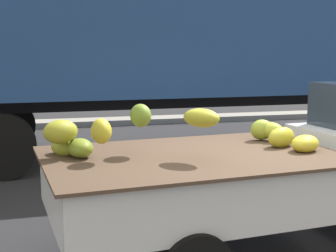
{
  "coord_description": "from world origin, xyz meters",
  "views": [
    {
      "loc": [
        -2.11,
        -4.33,
        2.07
      ],
      "look_at": [
        -0.94,
        0.25,
        1.34
      ],
      "focal_mm": 51.93,
      "sensor_mm": 36.0,
      "label": 1
    }
  ],
  "objects": [
    {
      "name": "semi_trailer",
      "position": [
        0.71,
        5.08,
        2.54
      ],
      "size": [
        12.05,
        2.83,
        3.95
      ],
      "rotation": [
        0.0,
        0.0,
        0.02
      ],
      "color": "navy",
      "rests_on": "ground"
    },
    {
      "name": "curb_strip",
      "position": [
        0.0,
        9.36,
        0.08
      ],
      "size": [
        80.0,
        0.8,
        0.16
      ],
      "primitive_type": "cube",
      "color": "gray",
      "rests_on": "ground"
    }
  ]
}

